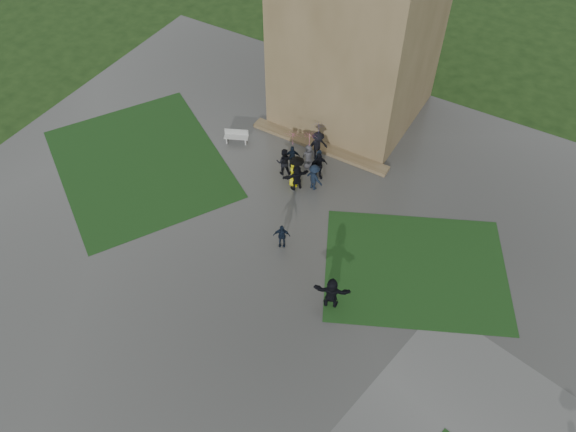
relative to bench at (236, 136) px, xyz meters
The scene contains 9 objects.
ground 9.70m from the bench, 61.47° to the right, with size 120.00×120.00×0.00m, color black.
plaza 8.00m from the bench, 54.59° to the right, with size 34.00×34.00×0.02m, color #383835.
lawn_inset_left 5.96m from the bench, 130.67° to the right, with size 11.00×9.00×0.01m, color black.
lawn_inset_right 13.59m from the bench, 14.96° to the right, with size 9.00×7.00×0.01m, color black.
tower_plinth 5.09m from the bench, 24.33° to the left, with size 9.00×0.80×0.22m, color brown.
bench is the anchor object (origin of this frame).
visitor_cluster 5.06m from the bench, ahead, with size 3.20×4.28×2.56m.
pedestrian_mid 8.60m from the bench, 40.47° to the right, with size 0.87×0.49×1.48m, color black.
pedestrian_near 12.84m from the bench, 35.87° to the right, with size 1.76×0.63×1.89m, color black.
Camera 1 is at (11.39, -12.63, 22.83)m, focal length 35.00 mm.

